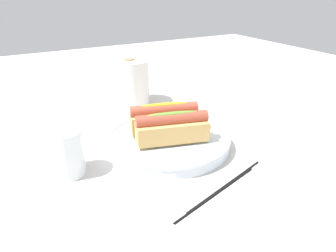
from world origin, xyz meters
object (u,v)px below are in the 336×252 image
Objects in this scene: serving_bowl at (168,140)px; water_glass at (66,155)px; hotdog_front at (172,128)px; chopstick_near at (227,184)px; paper_towel_roll at (130,82)px; chopstick_far at (217,192)px; hotdog_back at (164,118)px.

water_glass reaches higher than serving_bowl.
chopstick_near is at bearing -80.69° from hotdog_front.
paper_towel_roll reaches higher than serving_bowl.
chopstick_far is at bearing -175.25° from chopstick_near.
paper_towel_roll is 0.50m from chopstick_far.
water_glass is (-0.21, 0.02, -0.02)m from hotdog_front.
water_glass is at bearing -130.90° from paper_towel_roll.
hotdog_front is at bearing -101.42° from hotdog_back.
serving_bowl is 1.73× the size of hotdog_front.
hotdog_back is at bearing 69.64° from chopstick_far.
hotdog_back is at bearing 76.93° from chopstick_near.
chopstick_far is (-0.02, -0.22, -0.06)m from hotdog_back.
hotdog_back is at bearing 78.58° from hotdog_front.
chopstick_near is 1.00× the size of chopstick_far.
hotdog_back is at bearing 78.58° from serving_bowl.
hotdog_back is 0.22m from chopstick_near.
hotdog_back reaches higher than water_glass.
serving_bowl is at bearing -97.43° from paper_towel_roll.
hotdog_back is 1.76× the size of water_glass.
chopstick_near is at bearing -86.02° from hotdog_back.
paper_towel_roll is (0.03, 0.27, 0.01)m from hotdog_back.
chopstick_far is at bearing -91.56° from hotdog_front.
serving_bowl is 0.05m from hotdog_back.
chopstick_near is (0.02, -0.18, -0.01)m from serving_bowl.
water_glass is at bearing -179.25° from serving_bowl.
water_glass reaches higher than chopstick_near.
paper_towel_roll is 0.48m from chopstick_near.
serving_bowl is at bearing 70.68° from chopstick_far.
hotdog_back is (0.01, 0.05, 0.00)m from hotdog_front.
chopstick_far is (-0.01, -0.19, -0.01)m from serving_bowl.
hotdog_back is 0.72× the size of chopstick_near.
hotdog_front is 0.22m from water_glass.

